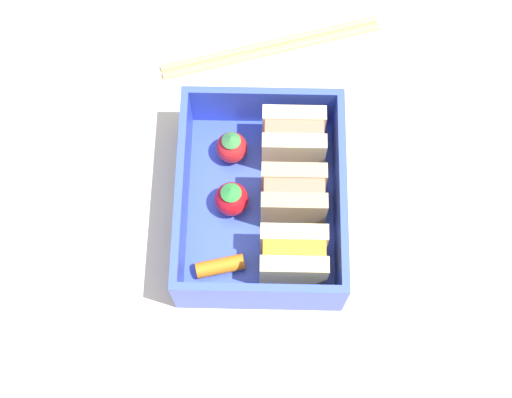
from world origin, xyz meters
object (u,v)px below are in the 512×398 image
object	(u,v)px
sandwich_left	(288,139)
carrot_stick_far_left	(215,266)
sandwich_center_left	(288,196)
chopstick_pair	(267,46)
sandwich_center	(288,256)
strawberry_left	(227,147)
folded_napkin	(45,231)
strawberry_far_left	(227,197)

from	to	relation	value
sandwich_left	carrot_stick_far_left	world-z (taller)	sandwich_left
sandwich_center_left	chopstick_pair	bearing A→B (deg)	-173.40
sandwich_center	strawberry_left	xyz separation A→B (cm)	(-9.66, -5.08, -0.91)
carrot_stick_far_left	sandwich_center	bearing A→B (deg)	93.97
sandwich_left	folded_napkin	world-z (taller)	sandwich_left
sandwich_left	sandwich_center_left	distance (cm)	5.02
chopstick_pair	folded_napkin	world-z (taller)	chopstick_pair
sandwich_center	strawberry_left	size ratio (longest dim) A/B	1.59
folded_napkin	strawberry_left	bearing A→B (deg)	114.47
folded_napkin	sandwich_left	bearing A→B (deg)	109.74
strawberry_far_left	sandwich_left	bearing A→B (deg)	134.59
strawberry_left	strawberry_far_left	bearing A→B (deg)	1.76
strawberry_left	carrot_stick_far_left	bearing A→B (deg)	-3.52
strawberry_far_left	sandwich_center	bearing A→B (deg)	43.75
sandwich_center_left	strawberry_far_left	world-z (taller)	sandwich_center_left
carrot_stick_far_left	folded_napkin	xyz separation A→B (cm)	(-3.23, -14.37, -1.64)
sandwich_left	chopstick_pair	distance (cm)	11.65
sandwich_center	carrot_stick_far_left	size ratio (longest dim) A/B	1.34
sandwich_center_left	strawberry_far_left	distance (cm)	5.02
strawberry_left	chopstick_pair	bearing A→B (deg)	164.25
strawberry_left	strawberry_far_left	size ratio (longest dim) A/B	0.96
sandwich_left	chopstick_pair	xyz separation A→B (cm)	(-11.05, -1.86, -3.20)
carrot_stick_far_left	chopstick_pair	world-z (taller)	carrot_stick_far_left
strawberry_far_left	chopstick_pair	world-z (taller)	strawberry_far_left
sandwich_left	chopstick_pair	size ratio (longest dim) A/B	0.25
sandwich_left	folded_napkin	distance (cm)	21.59
sandwich_left	carrot_stick_far_left	bearing A→B (deg)	-28.65
sandwich_center_left	strawberry_left	world-z (taller)	sandwich_center_left
chopstick_pair	strawberry_left	bearing A→B (deg)	-15.75
sandwich_center	carrot_stick_far_left	xyz separation A→B (cm)	(0.40, -5.70, -1.71)
sandwich_center_left	chopstick_pair	size ratio (longest dim) A/B	0.25
sandwich_left	sandwich_center	world-z (taller)	same
strawberry_left	folded_napkin	xyz separation A→B (cm)	(6.82, -14.99, -2.44)
sandwich_center_left	sandwich_center	bearing A→B (deg)	0.00
strawberry_left	chopstick_pair	size ratio (longest dim) A/B	0.16
folded_napkin	carrot_stick_far_left	bearing A→B (deg)	77.33
sandwich_center	strawberry_far_left	xyz separation A→B (cm)	(-5.16, -4.94, -0.84)
sandwich_left	strawberry_far_left	xyz separation A→B (cm)	(4.87, -4.94, -0.84)
carrot_stick_far_left	sandwich_center_left	bearing A→B (deg)	133.53
strawberry_left	chopstick_pair	world-z (taller)	strawberry_left
sandwich_center_left	strawberry_left	size ratio (longest dim) A/B	1.59
strawberry_far_left	folded_napkin	xyz separation A→B (cm)	(2.33, -15.13, -2.51)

